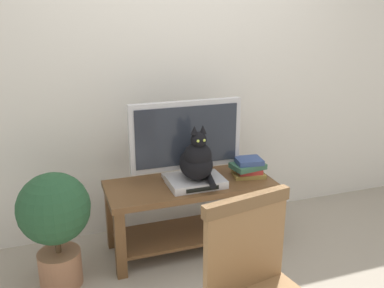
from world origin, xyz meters
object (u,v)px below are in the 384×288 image
cat (197,160)px  tv_stand (190,203)px  tv (186,139)px  potted_plant (55,219)px  media_box (196,182)px  book_stack (248,167)px

cat → tv_stand: bearing=108.4°
tv → potted_plant: (-0.96, -0.23, -0.37)m
media_box → cat: 0.17m
tv_stand → potted_plant: 0.98m
cat → book_stack: (0.44, 0.06, -0.13)m
media_box → book_stack: (0.44, 0.04, 0.04)m
potted_plant → book_stack: bearing=5.2°
tv → potted_plant: size_ratio=1.07×
tv_stand → media_box: size_ratio=3.07×
cat → potted_plant: cat is taller
cat → tv: bearing=99.5°
tv → potted_plant: 1.05m
tv_stand → potted_plant: potted_plant is taller
media_box → potted_plant: bearing=-174.9°
tv → media_box: (0.03, -0.14, -0.29)m
tv → book_stack: 0.54m
tv_stand → cat: cat is taller
tv_stand → tv: 0.49m
tv_stand → book_stack: (0.47, -0.02, 0.24)m
book_stack → potted_plant: 1.44m
media_box → tv: bearing=100.1°
tv → book_stack: (0.46, -0.10, -0.25)m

